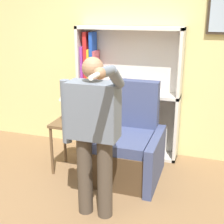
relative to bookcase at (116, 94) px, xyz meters
name	(u,v)px	position (x,y,z in m)	size (l,w,h in m)	color
wall_back	(119,54)	(-0.02, 0.16, 0.54)	(8.00, 0.11, 2.80)	#DBCC84
bookcase	(116,94)	(0.00, 0.00, 0.00)	(1.43, 0.28, 1.79)	silver
armchair	(127,148)	(0.35, -0.64, -0.50)	(0.82, 0.87, 1.15)	#4C3823
person_standing	(93,130)	(0.25, -1.52, 0.06)	(0.62, 0.78, 1.60)	#473D33
side_table	(70,132)	(-0.37, -0.75, -0.33)	(0.41, 0.41, 0.66)	brown
table_lamp	(69,94)	(-0.37, -0.75, 0.16)	(0.25, 0.25, 0.48)	gold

